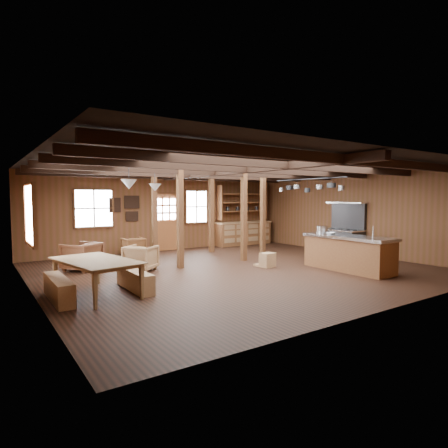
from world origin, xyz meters
The scene contains 22 objects.
room centered at (0.00, 0.00, 1.40)m, with size 10.04×9.04×2.84m.
ceiling_joists centered at (0.00, 0.18, 2.68)m, with size 9.80×8.82×0.18m.
timber_posts centered at (0.52, 2.08, 1.40)m, with size 3.95×2.35×2.80m.
back_door centered at (0.00, 4.45, 0.88)m, with size 1.02×0.08×2.15m.
window_back_left centered at (-2.60, 4.46, 1.60)m, with size 1.32×0.06×1.32m.
window_back_right centered at (1.30, 4.46, 1.60)m, with size 1.02×0.06×1.32m.
window_left centered at (-4.96, 0.50, 1.60)m, with size 0.14×1.24×1.32m.
notice_boards centered at (-1.50, 4.46, 1.64)m, with size 1.08×0.03×0.90m.
back_counter centered at (3.40, 4.20, 0.60)m, with size 2.55×0.60×2.45m.
pendant_lamps centered at (-2.25, 1.00, 2.25)m, with size 1.86×2.36×0.66m.
pot_rack centered at (3.08, 0.27, 2.30)m, with size 0.37×3.00×0.45m.
kitchen_island centered at (2.38, -1.82, 0.48)m, with size 0.89×2.50×1.20m.
step_stool centered at (0.90, -0.24, 0.20)m, with size 0.45×0.32×0.40m, color #926442.
commercial_range centered at (4.65, 0.15, 0.60)m, with size 0.77×1.46×1.80m.
dining_table centered at (-3.90, -0.65, 0.36)m, with size 2.04×1.14×0.72m, color brown.
bench_wall centered at (-4.65, -0.65, 0.22)m, with size 0.30×1.58×0.43m, color #926442.
bench_aisle centered at (-3.14, -0.65, 0.21)m, with size 0.28×1.51×0.42m, color #926442.
armchair_a centered at (-3.56, 2.14, 0.38)m, with size 0.81×0.84×0.76m, color brown.
armchair_b centered at (-1.52, 3.77, 0.31)m, with size 0.67×0.69×0.63m, color brown.
armchair_c centered at (-2.26, 1.24, 0.34)m, with size 0.74×0.76×0.69m, color olive.
counter_pot centered at (2.46, -0.83, 1.04)m, with size 0.33×0.33×0.20m, color silver.
bowl centered at (2.25, -1.33, 0.97)m, with size 0.24×0.24×0.06m, color silver.
Camera 1 is at (-5.96, -8.19, 1.94)m, focal length 30.00 mm.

